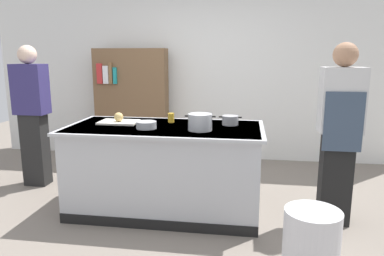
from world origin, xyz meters
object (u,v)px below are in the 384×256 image
object	(u,v)px
mixing_bowl	(146,125)
trash_bin	(311,246)
onion	(119,117)
bookshelf	(132,105)
stock_pot	(200,122)
person_guest	(32,113)
juice_cup	(171,118)
person_chef	(339,131)
sauce_pan	(230,120)

from	to	relation	value
mixing_bowl	trash_bin	size ratio (longest dim) A/B	0.37
onion	bookshelf	size ratio (longest dim) A/B	0.06
mixing_bowl	onion	bearing A→B (deg)	149.08
stock_pot	person_guest	bearing A→B (deg)	163.02
juice_cup	person_chef	xyz separation A→B (m)	(1.65, -0.25, -0.04)
onion	sauce_pan	size ratio (longest dim) A/B	0.41
onion	mixing_bowl	bearing A→B (deg)	-30.92
stock_pot	bookshelf	size ratio (longest dim) A/B	0.17
juice_cup	trash_bin	distance (m)	1.91
sauce_pan	stock_pot	bearing A→B (deg)	-130.79
stock_pot	mixing_bowl	world-z (taller)	stock_pot
stock_pot	sauce_pan	bearing A→B (deg)	49.21
mixing_bowl	trash_bin	world-z (taller)	mixing_bowl
stock_pot	person_chef	xyz separation A→B (m)	(1.29, 0.10, -0.07)
sauce_pan	person_guest	world-z (taller)	person_guest
stock_pot	juice_cup	distance (m)	0.51
stock_pot	bookshelf	xyz separation A→B (m)	(-1.31, 1.94, -0.13)
mixing_bowl	stock_pot	bearing A→B (deg)	-0.83
mixing_bowl	juice_cup	bearing A→B (deg)	63.58
onion	person_guest	xyz separation A→B (m)	(-1.26, 0.43, -0.06)
mixing_bowl	trash_bin	xyz separation A→B (m)	(1.45, -0.91, -0.66)
stock_pot	trash_bin	world-z (taller)	stock_pot
juice_cup	trash_bin	bearing A→B (deg)	-44.67
stock_pot	sauce_pan	distance (m)	0.42
trash_bin	person_guest	world-z (taller)	person_guest
trash_bin	bookshelf	distance (m)	3.65
mixing_bowl	person_guest	xyz separation A→B (m)	(-1.62, 0.65, -0.02)
juice_cup	person_guest	size ratio (longest dim) A/B	0.06
stock_pot	person_guest	world-z (taller)	person_guest
sauce_pan	mixing_bowl	xyz separation A→B (m)	(-0.80, -0.31, -0.01)
onion	sauce_pan	bearing A→B (deg)	4.54
juice_cup	bookshelf	xyz separation A→B (m)	(-0.95, 1.58, -0.10)
stock_pot	trash_bin	size ratio (longest dim) A/B	0.54
mixing_bowl	person_chef	distance (m)	1.83
trash_bin	bookshelf	world-z (taller)	bookshelf
mixing_bowl	person_guest	bearing A→B (deg)	158.15
trash_bin	sauce_pan	bearing A→B (deg)	117.91
stock_pot	person_guest	xyz separation A→B (m)	(-2.15, 0.66, -0.07)
trash_bin	person_chef	xyz separation A→B (m)	(0.38, 1.00, 0.64)
person_chef	sauce_pan	bearing A→B (deg)	60.06
person_guest	bookshelf	size ratio (longest dim) A/B	1.01
stock_pot	person_chef	distance (m)	1.30
juice_cup	person_guest	world-z (taller)	person_guest
mixing_bowl	trash_bin	distance (m)	1.83
trash_bin	person_chef	bearing A→B (deg)	69.28
onion	stock_pot	xyz separation A→B (m)	(0.89, -0.22, 0.01)
sauce_pan	bookshelf	world-z (taller)	bookshelf
bookshelf	person_chef	bearing A→B (deg)	-35.19
stock_pot	person_chef	bearing A→B (deg)	4.56
sauce_pan	trash_bin	bearing A→B (deg)	-62.09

